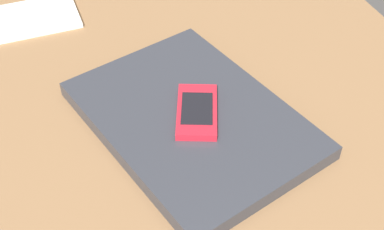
{
  "coord_description": "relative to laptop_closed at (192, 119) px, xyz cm",
  "views": [
    {
      "loc": [
        -44.91,
        21.63,
        57.03
      ],
      "look_at": [
        6.28,
        2.84,
        5.0
      ],
      "focal_mm": 49.56,
      "sensor_mm": 36.0,
      "label": 1
    }
  ],
  "objects": [
    {
      "name": "desk_surface",
      "position": [
        -6.28,
        -2.84,
        -2.68
      ],
      "size": [
        120.0,
        80.0,
        3.0
      ],
      "primitive_type": "cube",
      "color": "olive",
      "rests_on": "ground"
    },
    {
      "name": "laptop_closed",
      "position": [
        0.0,
        0.0,
        0.0
      ],
      "size": [
        39.78,
        33.12,
        2.36
      ],
      "primitive_type": "cube",
      "rotation": [
        0.0,
        0.0,
        0.28
      ],
      "color": "#33353D",
      "rests_on": "desk_surface"
    },
    {
      "name": "cell_phone_on_laptop",
      "position": [
        -0.45,
        -0.58,
        1.77
      ],
      "size": [
        11.89,
        9.12,
        1.25
      ],
      "color": "red",
      "rests_on": "laptop_closed"
    },
    {
      "name": "notepad",
      "position": [
        35.63,
        17.83,
        -0.78
      ],
      "size": [
        11.69,
        16.23,
        0.8
      ],
      "primitive_type": "cube",
      "rotation": [
        0.0,
        0.0,
        0.01
      ],
      "color": "white",
      "rests_on": "desk_surface"
    }
  ]
}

